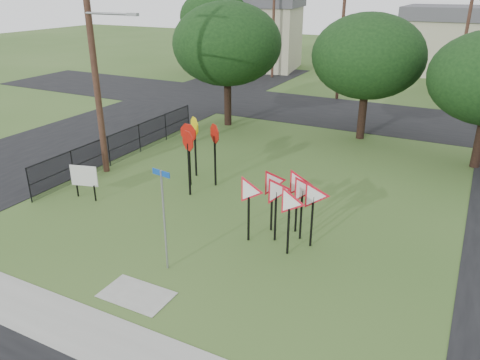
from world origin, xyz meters
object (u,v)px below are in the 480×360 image
at_px(street_name_sign, 164,214).
at_px(yield_sign_cluster, 286,193).
at_px(stop_sign_cluster, 197,140).
at_px(info_board, 84,177).

distance_m(street_name_sign, yield_sign_cluster, 4.11).
height_order(stop_sign_cluster, info_board, stop_sign_cluster).
bearing_deg(stop_sign_cluster, street_name_sign, -66.41).
xyz_separation_m(yield_sign_cluster, info_board, (-8.42, -0.58, -0.80)).
bearing_deg(info_board, stop_sign_cluster, 45.00).
relative_size(stop_sign_cluster, info_board, 1.94).
relative_size(street_name_sign, info_board, 2.27).
relative_size(yield_sign_cluster, info_board, 2.12).
xyz_separation_m(stop_sign_cluster, yield_sign_cluster, (5.13, -2.71, -0.27)).
bearing_deg(street_name_sign, stop_sign_cluster, 113.59).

